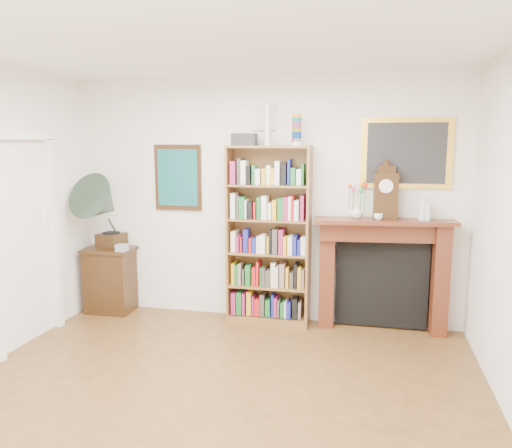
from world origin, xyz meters
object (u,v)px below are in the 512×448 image
at_px(flower_vase, 357,212).
at_px(bottle_right, 428,211).
at_px(gramophone, 103,207).
at_px(side_cabinet, 110,280).
at_px(mantel_clock, 386,193).
at_px(bottle_left, 423,209).
at_px(fireplace, 382,264).
at_px(cd_stack, 122,248).
at_px(bookshelf, 269,226).
at_px(teacup, 378,216).

relative_size(flower_vase, bottle_right, 0.72).
relative_size(gramophone, bottle_right, 4.61).
bearing_deg(side_cabinet, mantel_clock, -0.05).
distance_m(side_cabinet, bottle_left, 3.75).
relative_size(fireplace, flower_vase, 10.48).
bearing_deg(side_cabinet, cd_stack, -27.99).
xyz_separation_m(bookshelf, mantel_clock, (1.26, 0.03, 0.39)).
relative_size(side_cabinet, flower_vase, 5.52).
bearing_deg(flower_vase, mantel_clock, 1.23).
bearing_deg(side_cabinet, fireplace, 0.77).
relative_size(bookshelf, flower_vase, 16.23).
bearing_deg(gramophone, side_cabinet, 103.91).
bearing_deg(bottle_left, bookshelf, -178.70).
relative_size(side_cabinet, bottle_right, 3.98).
height_order(fireplace, flower_vase, flower_vase).
bearing_deg(flower_vase, gramophone, -176.79).
bearing_deg(teacup, side_cabinet, -179.90).
bearing_deg(flower_vase, bottle_left, 0.91).
distance_m(gramophone, flower_vase, 2.94).
bearing_deg(bookshelf, side_cabinet, -178.76).
xyz_separation_m(gramophone, bottle_left, (3.61, 0.18, 0.06)).
xyz_separation_m(bookshelf, teacup, (1.19, -0.04, 0.15)).
xyz_separation_m(fireplace, mantel_clock, (0.00, -0.05, 0.79)).
height_order(side_cabinet, flower_vase, flower_vase).
relative_size(fireplace, mantel_clock, 2.63).
height_order(flower_vase, bottle_right, bottle_right).
distance_m(side_cabinet, mantel_clock, 3.43).
xyz_separation_m(teacup, bottle_right, (0.50, 0.08, 0.06)).
xyz_separation_m(gramophone, bottle_right, (3.67, 0.18, 0.04)).
bearing_deg(mantel_clock, bookshelf, 175.95).
height_order(cd_stack, mantel_clock, mantel_clock).
height_order(fireplace, mantel_clock, mantel_clock).
bearing_deg(gramophone, cd_stack, 3.18).
relative_size(fireplace, bottle_right, 7.55).
distance_m(cd_stack, mantel_clock, 3.08).
bearing_deg(cd_stack, flower_vase, 4.02).
relative_size(side_cabinet, bottle_left, 3.32).
bearing_deg(gramophone, teacup, 11.28).
height_order(gramophone, bottle_left, gramophone).
height_order(mantel_clock, bottle_right, mantel_clock).
height_order(flower_vase, bottle_left, bottle_left).
relative_size(gramophone, mantel_clock, 1.60).
distance_m(gramophone, mantel_clock, 3.24).
bearing_deg(bottle_right, gramophone, -177.26).
bearing_deg(bookshelf, gramophone, -176.04).
relative_size(gramophone, flower_vase, 6.39).
xyz_separation_m(side_cabinet, flower_vase, (2.94, 0.07, 0.93)).
xyz_separation_m(mantel_clock, teacup, (-0.07, -0.07, -0.24)).
xyz_separation_m(bookshelf, fireplace, (1.26, 0.08, -0.39)).
xyz_separation_m(side_cabinet, bottle_right, (3.67, 0.08, 0.95)).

